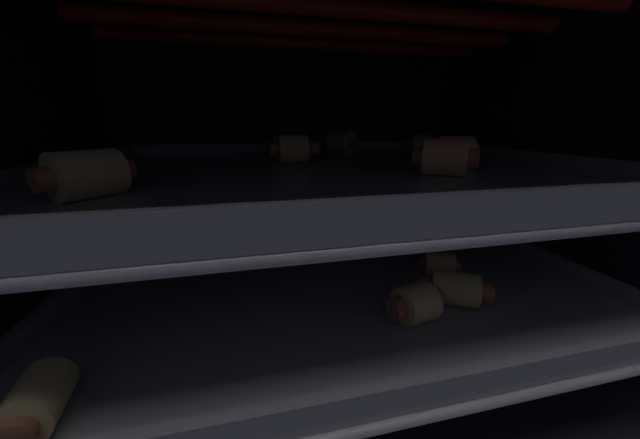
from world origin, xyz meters
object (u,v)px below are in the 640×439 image
object	(u,v)px
pig_in_blanket_lower_2	(415,303)
baking_tray_upper	(323,169)
oven_rack_lower	(323,267)
pig_in_blanket_upper_1	(341,143)
pig_in_blanket_lower_5	(439,265)
pig_in_blanket_upper_2	(292,149)
pig_in_blanket_upper_0	(87,174)
pig_in_blanket_upper_6	(454,151)
pig_in_blanket_lower_0	(455,288)
pig_in_blanket_upper_3	(445,158)
pig_in_blanket_lower_3	(179,228)
pig_in_blanket_lower_4	(37,400)
baking_tray_lower	(323,261)
pig_in_blanket_lower_1	(126,258)
pig_in_blanket_upper_4	(425,143)
heating_element	(324,19)
pig_in_blanket_upper_5	(289,146)
oven_rack_upper	(323,177)

from	to	relation	value
pig_in_blanket_lower_2	baking_tray_upper	world-z (taller)	baking_tray_upper
oven_rack_lower	pig_in_blanket_upper_1	world-z (taller)	pig_in_blanket_upper_1
pig_in_blanket_lower_5	pig_in_blanket_upper_2	bearing A→B (deg)	138.08
pig_in_blanket_upper_0	pig_in_blanket_upper_6	world-z (taller)	pig_in_blanket_upper_6
pig_in_blanket_lower_0	pig_in_blanket_upper_6	bearing A→B (deg)	61.39
pig_in_blanket_lower_0	pig_in_blanket_lower_2	size ratio (longest dim) A/B	1.24
pig_in_blanket_upper_3	pig_in_blanket_upper_0	bearing A→B (deg)	-174.19
pig_in_blanket_lower_3	baking_tray_upper	world-z (taller)	baking_tray_upper
pig_in_blanket_lower_4	pig_in_blanket_upper_1	world-z (taller)	pig_in_blanket_upper_1
pig_in_blanket_lower_0	pig_in_blanket_lower_2	distance (cm)	5.04
baking_tray_lower	pig_in_blanket_lower_1	world-z (taller)	pig_in_blanket_lower_1
pig_in_blanket_upper_2	pig_in_blanket_upper_0	bearing A→B (deg)	-134.59
pig_in_blanket_upper_4	heating_element	bearing A→B (deg)	-143.17
baking_tray_lower	pig_in_blanket_upper_5	bearing A→B (deg)	99.84
pig_in_blanket_lower_3	pig_in_blanket_upper_3	distance (cm)	36.23
baking_tray_upper	pig_in_blanket_upper_6	xyz separation A→B (cm)	(15.41, -1.01, 1.84)
oven_rack_upper	pig_in_blanket_upper_4	bearing A→B (deg)	36.83
pig_in_blanket_upper_5	pig_in_blanket_lower_1	bearing A→B (deg)	-152.07
pig_in_blanket_lower_5	pig_in_blanket_upper_2	distance (cm)	21.73
pig_in_blanket_lower_1	pig_in_blanket_upper_5	size ratio (longest dim) A/B	0.88
oven_rack_lower	pig_in_blanket_lower_4	size ratio (longest dim) A/B	11.41
oven_rack_lower	pig_in_blanket_upper_1	xyz separation A→B (cm)	(6.68, 15.44, 13.75)
oven_rack_lower	pig_in_blanket_lower_2	world-z (taller)	pig_in_blanket_lower_2
pig_in_blanket_upper_0	pig_in_blanket_upper_5	bearing A→B (deg)	54.94
pig_in_blanket_lower_4	pig_in_blanket_upper_1	size ratio (longest dim) A/B	0.79
pig_in_blanket_lower_2	pig_in_blanket_upper_1	distance (cm)	31.07
heating_element	oven_rack_upper	distance (cm)	15.44
baking_tray_lower	pig_in_blanket_upper_1	size ratio (longest dim) A/B	8.25
pig_in_blanket_lower_5	baking_tray_upper	world-z (taller)	baking_tray_upper
pig_in_blanket_lower_2	pig_in_blanket_upper_2	xyz separation A→B (cm)	(-7.33, 18.81, 11.18)
pig_in_blanket_lower_0	pig_in_blanket_upper_5	distance (cm)	29.21
baking_tray_lower	oven_rack_upper	distance (cm)	10.23
pig_in_blanket_lower_5	oven_rack_upper	world-z (taller)	oven_rack_upper
pig_in_blanket_upper_4	pig_in_blanket_upper_0	bearing A→B (deg)	-146.15
pig_in_blanket_lower_0	pig_in_blanket_lower_1	size ratio (longest dim) A/B	1.24
pig_in_blanket_lower_4	pig_in_blanket_upper_5	xyz separation A→B (cm)	(18.00, 29.72, 11.23)
pig_in_blanket_upper_5	pig_in_blanket_upper_6	bearing A→B (deg)	-37.50
pig_in_blanket_lower_5	pig_in_blanket_upper_0	distance (cm)	31.71
pig_in_blanket_lower_2	baking_tray_upper	size ratio (longest dim) A/B	0.10
oven_rack_lower	baking_tray_lower	xyz separation A→B (cm)	(0.00, -0.00, 0.80)
pig_in_blanket_upper_3	pig_in_blanket_upper_2	bearing A→B (deg)	133.66
oven_rack_upper	heating_element	bearing A→B (deg)	90.00
baking_tray_upper	pig_in_blanket_lower_1	bearing A→B (deg)	174.93
heating_element	baking_tray_upper	world-z (taller)	heating_element
oven_rack_lower	pig_in_blanket_lower_1	size ratio (longest dim) A/B	11.21
baking_tray_upper	pig_in_blanket_upper_1	xyz separation A→B (cm)	(6.68, 15.44, 1.86)
pig_in_blanket_lower_0	pig_in_blanket_upper_3	world-z (taller)	pig_in_blanket_upper_3
pig_in_blanket_upper_0	pig_in_blanket_upper_6	xyz separation A→B (cm)	(33.74, 9.55, 0.09)
pig_in_blanket_lower_2	pig_in_blanket_upper_3	bearing A→B (deg)	48.54
heating_element	oven_rack_lower	distance (cm)	26.48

